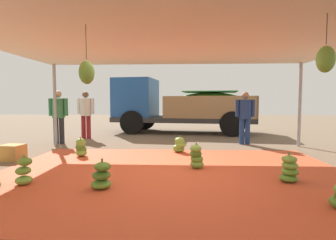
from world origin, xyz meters
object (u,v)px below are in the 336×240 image
banana_bunch_2 (196,157)px  banana_bunch_5 (179,145)px  banana_bunch_0 (81,148)px  worker_0 (245,114)px  worker_2 (86,111)px  banana_bunch_6 (102,176)px  banana_bunch_8 (24,172)px  crate_1 (12,152)px  banana_bunch_1 (289,170)px  worker_1 (58,113)px  cargo_truck_main (178,106)px

banana_bunch_2 → banana_bunch_5: 1.76m
banana_bunch_0 → worker_0: 5.09m
banana_bunch_2 → worker_2: worker_2 is taller
banana_bunch_6 → worker_2: 6.15m
banana_bunch_2 → banana_bunch_8: (-2.91, -1.16, -0.03)m
banana_bunch_2 → banana_bunch_5: banana_bunch_2 is taller
banana_bunch_5 → crate_1: 4.07m
banana_bunch_5 → banana_bunch_6: size_ratio=1.00×
banana_bunch_5 → banana_bunch_6: 3.29m
banana_bunch_1 → banana_bunch_5: banana_bunch_1 is taller
worker_0 → worker_1: (-6.03, -0.16, 0.03)m
banana_bunch_2 → cargo_truck_main: 6.56m
banana_bunch_0 → cargo_truck_main: bearing=65.9°
banana_bunch_2 → worker_1: bearing=144.2°
crate_1 → worker_2: bearing=83.2°
banana_bunch_0 → worker_2: worker_2 is taller
crate_1 → worker_0: bearing=23.5°
banana_bunch_8 → banana_bunch_2: bearing=21.8°
banana_bunch_1 → cargo_truck_main: 7.63m
banana_bunch_6 → worker_1: bearing=121.6°
banana_bunch_1 → banana_bunch_8: bearing=-175.8°
banana_bunch_1 → worker_0: size_ratio=0.30×
banana_bunch_0 → worker_2: (-1.02, 3.23, 0.80)m
banana_bunch_0 → banana_bunch_2: banana_bunch_2 is taller
banana_bunch_6 → worker_1: worker_1 is taller
banana_bunch_1 → banana_bunch_2: size_ratio=0.96×
worker_2 → crate_1: (-0.44, -3.70, -0.84)m
banana_bunch_5 → worker_2: worker_2 is taller
banana_bunch_6 → cargo_truck_main: 7.95m
worker_2 → banana_bunch_0: bearing=-72.5°
banana_bunch_8 → worker_2: size_ratio=0.28×
banana_bunch_2 → worker_0: 3.76m
banana_bunch_0 → banana_bunch_8: size_ratio=0.99×
banana_bunch_8 → worker_1: size_ratio=0.28×
banana_bunch_0 → banana_bunch_5: (2.46, 0.63, -0.02)m
banana_bunch_5 → worker_0: (2.10, 1.52, 0.78)m
worker_2 → crate_1: bearing=-96.8°
banana_bunch_0 → cargo_truck_main: 5.96m
worker_0 → worker_1: worker_1 is taller
banana_bunch_6 → worker_0: size_ratio=0.28×
banana_bunch_5 → banana_bunch_2: bearing=-78.6°
banana_bunch_5 → worker_0: 2.70m
worker_0 → crate_1: 6.61m
banana_bunch_8 → worker_2: bearing=99.5°
banana_bunch_5 → banana_bunch_8: banana_bunch_8 is taller
banana_bunch_5 → worker_1: 4.24m
worker_1 → crate_1: worker_1 is taller
banana_bunch_8 → worker_1: worker_1 is taller
banana_bunch_0 → worker_2: bearing=107.5°
banana_bunch_5 → banana_bunch_8: (-2.56, -2.89, 0.01)m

